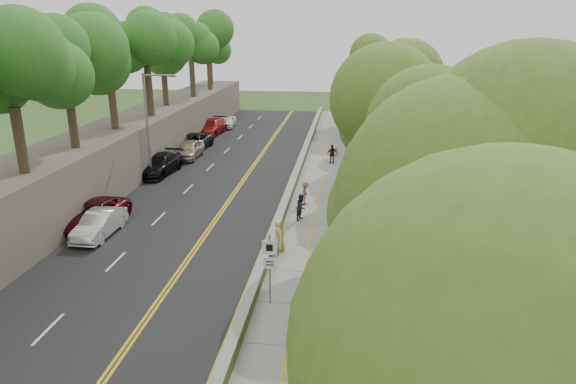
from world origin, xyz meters
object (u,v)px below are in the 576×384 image
Objects in this scene: car_1 at (99,224)px; car_2 at (94,214)px; streetlight at (150,120)px; person_far at (332,154)px; concrete_block at (332,241)px; construction_barrel at (335,151)px; signpost at (270,262)px; painter_0 at (279,235)px.

car_2 is (-1.01, 1.42, 0.02)m from car_1.
streetlight is 15.17m from person_far.
car_2 is at bearing 173.88° from concrete_block.
construction_barrel is 2.74m from person_far.
car_2 is 3.14× the size of person_far.
concrete_block is 0.26× the size of car_1.
car_1 is at bearing 39.59° from person_far.
construction_barrel is at bearing 58.70° from car_1.
signpost is 26.15m from construction_barrel.
signpost is at bearing -94.28° from construction_barrel.
streetlight is 18.23m from concrete_block.
painter_0 is (11.25, -2.33, 0.19)m from car_2.
person_far is (1.75, 23.33, -1.09)m from signpost.
streetlight reaches higher than car_1.
concrete_block is (2.40, 6.02, -1.54)m from signpost.
construction_barrel is 20.03m from concrete_block.
signpost reaches higher than car_1.
streetlight reaches higher than concrete_block.
streetlight is 7.21× the size of concrete_block.
car_1 is (-12.93, 0.08, 0.32)m from concrete_block.
signpost is 6.66m from concrete_block.
signpost is 13.83m from car_2.
streetlight is 11.64m from car_1.
painter_0 is (-0.30, 5.18, -1.01)m from signpost.
person_far reaches higher than car_2.
car_1 is 2.36× the size of painter_0.
concrete_block is at bearing -70.77° from painter_0.
concrete_block is at bearing -38.33° from streetlight.
car_1 is at bearing 149.95° from signpost.
painter_0 is 18.27m from person_far.
person_far reaches higher than construction_barrel.
streetlight is at bearing -146.17° from construction_barrel.
signpost is at bearing 70.76° from person_far.
signpost is at bearing -174.73° from painter_0.
car_1 reaches higher than concrete_block.
painter_0 is 1.09× the size of person_far.
streetlight is 20.72m from signpost.
concrete_block is 0.67× the size of person_far.
painter_0 is (11.21, -11.84, -3.69)m from streetlight.
streetlight reaches higher than signpost.
person_far is at bearing 55.28° from car_1.
car_2 is 2.87× the size of painter_0.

